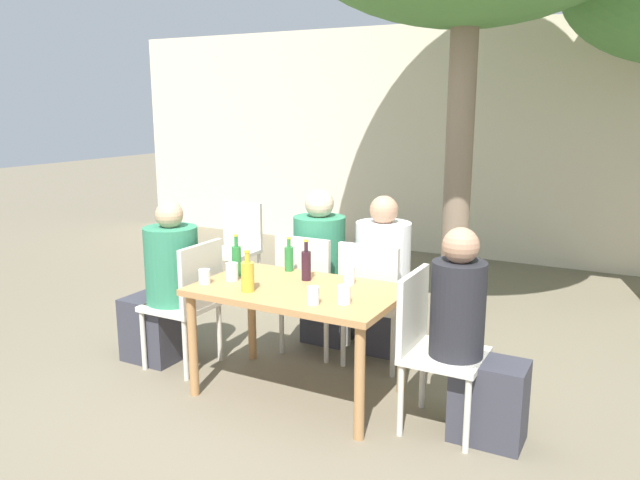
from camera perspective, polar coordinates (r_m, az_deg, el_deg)
name	(u,v)px	position (r m, az deg, el deg)	size (l,w,h in m)	color
ground_plane	(299,393)	(4.21, -1.97, -13.79)	(30.00, 30.00, 0.00)	#706651
cafe_building_wall	(475,143)	(7.75, 13.95, 8.63)	(10.00, 0.08, 2.80)	beige
dining_table_front	(298,301)	(3.97, -2.04, -5.61)	(1.29, 0.79, 0.72)	#B27F4C
patio_chair_0	(190,297)	(4.49, -11.83, -5.14)	(0.44, 0.44, 0.92)	beige
patio_chair_1	(431,341)	(3.67, 10.09, -9.07)	(0.44, 0.44, 0.92)	beige
patio_chair_2	(310,286)	(4.65, -0.92, -4.27)	(0.44, 0.44, 0.92)	beige
patio_chair_3	(374,296)	(4.43, 4.97, -5.15)	(0.44, 0.44, 0.92)	beige
patio_chair_4	(236,244)	(6.10, -7.66, -0.34)	(0.44, 0.44, 0.92)	beige
person_seated_0	(164,290)	(4.64, -14.07, -4.49)	(0.59, 0.38, 1.20)	#383842
person_seated_1	(472,348)	(3.61, 13.77, -9.54)	(0.55, 0.30, 1.20)	#383842
person_seated_2	(324,274)	(4.83, 0.40, -3.15)	(0.39, 0.60, 1.24)	#383842
person_seated_3	(386,284)	(4.63, 6.10, -4.00)	(0.40, 0.60, 1.22)	#383842
green_bottle_0	(237,260)	(4.23, -7.64, -1.80)	(0.06, 0.06, 0.28)	#287A38
oil_cruet_1	(248,276)	(3.87, -6.63, -3.25)	(0.08, 0.08, 0.26)	gold
wine_bottle_2	(306,265)	(4.08, -1.27, -2.26)	(0.06, 0.06, 0.27)	#331923
green_bottle_3	(289,258)	(4.32, -2.85, -1.64)	(0.06, 0.06, 0.24)	#287A38
drinking_glass_0	(232,272)	(4.13, -8.05, -2.88)	(0.08, 0.08, 0.12)	silver
drinking_glass_1	(344,295)	(3.63, 2.21, -5.01)	(0.08, 0.08, 0.11)	white
drinking_glass_2	(313,296)	(3.61, -0.63, -5.10)	(0.07, 0.07, 0.10)	silver
drinking_glass_3	(349,275)	(4.02, 2.69, -3.23)	(0.07, 0.07, 0.11)	silver
drinking_glass_4	(204,277)	(4.09, -10.52, -3.30)	(0.08, 0.08, 0.09)	silver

